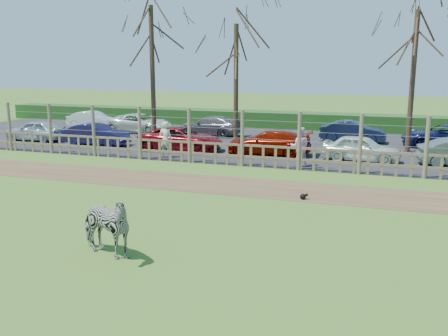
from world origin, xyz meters
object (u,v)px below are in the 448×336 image
(tree_right, at_px, (415,47))
(zebra, at_px, (104,226))
(car_12, at_px, (444,136))
(car_4, at_px, (361,148))
(visitor_b, at_px, (300,147))
(car_1, at_px, (96,134))
(car_7, at_px, (93,120))
(visitor_a, at_px, (166,140))
(car_3, at_px, (269,142))
(car_11, at_px, (353,132))
(crow, at_px, (303,196))
(car_8, at_px, (140,123))
(tree_left, at_px, (152,41))
(car_9, at_px, (210,126))
(tree_mid, at_px, (236,55))
(car_2, at_px, (181,139))
(car_0, at_px, (35,130))

(tree_right, height_order, zebra, tree_right)
(car_12, bearing_deg, car_4, -39.92)
(visitor_b, height_order, car_1, visitor_b)
(tree_right, distance_m, car_7, 20.68)
(visitor_a, height_order, car_3, visitor_a)
(car_11, bearing_deg, visitor_a, 135.26)
(tree_right, relative_size, crow, 26.82)
(car_4, bearing_deg, car_8, 75.09)
(visitor_a, xyz_separation_m, car_11, (8.10, 7.63, -0.26))
(car_12, bearing_deg, tree_right, -45.69)
(car_8, distance_m, car_12, 18.11)
(zebra, height_order, crow, zebra)
(visitor_b, bearing_deg, car_8, -42.40)
(tree_left, height_order, car_4, tree_left)
(crow, distance_m, car_9, 15.08)
(tree_left, distance_m, car_4, 12.59)
(visitor_b, bearing_deg, car_4, -151.39)
(crow, bearing_deg, car_3, 111.62)
(tree_mid, bearing_deg, crow, -61.39)
(tree_right, distance_m, car_2, 12.46)
(car_1, distance_m, car_8, 5.36)
(tree_right, height_order, car_4, tree_right)
(tree_left, bearing_deg, car_3, -11.94)
(car_8, relative_size, car_12, 1.00)
(tree_mid, distance_m, car_7, 12.16)
(car_3, bearing_deg, car_9, -137.36)
(car_7, distance_m, car_12, 21.88)
(car_1, distance_m, car_9, 7.20)
(crow, relative_size, car_2, 0.06)
(visitor_a, height_order, car_11, visitor_a)
(car_4, height_order, car_11, same)
(zebra, distance_m, car_0, 19.23)
(car_4, distance_m, car_12, 6.72)
(car_2, bearing_deg, visitor_a, -178.27)
(car_0, bearing_deg, zebra, 41.14)
(car_7, xyz_separation_m, car_9, (8.52, -0.20, 0.00))
(car_2, bearing_deg, car_7, 56.24)
(tree_mid, distance_m, visitor_b, 7.67)
(car_0, xyz_separation_m, car_8, (4.09, 5.06, 0.00))
(visitor_a, bearing_deg, car_4, -168.90)
(crow, xyz_separation_m, car_3, (-3.01, 7.59, 0.53))
(car_11, bearing_deg, car_12, -90.35)
(car_3, distance_m, car_12, 9.78)
(tree_mid, distance_m, car_3, 5.49)
(visitor_b, xyz_separation_m, car_0, (-15.77, 2.31, -0.26))
(tree_right, height_order, car_11, tree_right)
(tree_mid, xyz_separation_m, car_8, (-7.26, 2.51, -4.23))
(tree_left, bearing_deg, car_12, 13.14)
(car_9, bearing_deg, visitor_b, 47.57)
(tree_right, xyz_separation_m, car_7, (-20.02, 2.40, -4.60))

